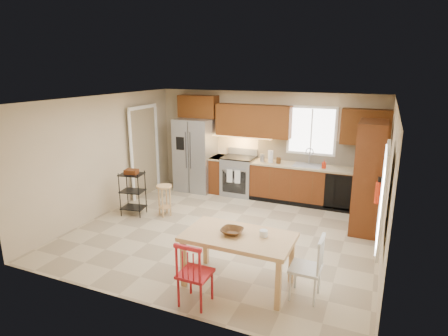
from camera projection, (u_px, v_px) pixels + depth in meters
floor at (224, 232)px, 7.14m from camera, size 5.50×5.50×0.00m
ceiling at (224, 100)px, 6.49m from camera, size 5.50×5.00×0.02m
wall_back at (265, 144)px, 9.03m from camera, size 5.50×0.02×2.50m
wall_front at (144, 218)px, 4.59m from camera, size 5.50×0.02×2.50m
wall_left at (104, 155)px, 7.86m from camera, size 0.02×5.00×2.50m
wall_right at (388, 187)px, 5.77m from camera, size 0.02×5.00×2.50m
refrigerator at (196, 155)px, 9.43m from camera, size 0.92×0.75×1.82m
range_stove at (239, 176)px, 9.17m from camera, size 0.76×0.63×0.92m
base_cabinet_narrow at (218, 174)px, 9.39m from camera, size 0.30×0.60×0.90m
base_cabinet_run at (315, 185)px, 8.48m from camera, size 2.92×0.60×0.90m
dishwasher at (339, 192)px, 8.01m from camera, size 0.60×0.02×0.78m
backsplash at (319, 152)px, 8.55m from camera, size 2.92×0.03×0.55m
upper_over_fridge at (198, 106)px, 9.30m from camera, size 1.00×0.35×0.55m
upper_left_block at (253, 121)px, 8.82m from camera, size 1.80×0.35×0.75m
upper_right_block at (366, 127)px, 7.87m from camera, size 1.00×0.35×0.75m
window_back at (312, 131)px, 8.49m from camera, size 1.12×0.04×1.12m
sink at (307, 167)px, 8.45m from camera, size 0.62×0.46×0.16m
undercab_glow at (241, 136)px, 9.02m from camera, size 1.60×0.30×0.01m
soap_bottle at (324, 164)px, 8.18m from camera, size 0.09×0.09×0.19m
paper_towel at (271, 156)px, 8.68m from camera, size 0.12×0.12×0.28m
canister_steel at (262, 158)px, 8.77m from camera, size 0.11×0.11×0.18m
canister_wood at (278, 160)px, 8.60m from camera, size 0.10×0.10×0.14m
pantry at (369, 177)px, 7.00m from camera, size 0.50×0.95×2.10m
fire_extinguisher at (379, 193)px, 5.98m from camera, size 0.12×0.12×0.36m
window_right at (383, 197)px, 4.72m from camera, size 0.04×1.02×1.32m
doorway at (144, 153)px, 9.03m from camera, size 0.04×0.95×2.10m
dining_table at (238, 260)px, 5.34m from camera, size 1.55×0.88×0.75m
chair_red at (195, 272)px, 4.88m from camera, size 0.43×0.43×0.91m
chair_white at (306, 267)px, 5.01m from camera, size 0.43×0.43×0.91m
table_bowl at (232, 234)px, 5.28m from camera, size 0.32×0.32×0.08m
table_jar at (264, 235)px, 5.19m from camera, size 0.11×0.11×0.13m
bar_stool at (165, 201)px, 7.86m from camera, size 0.40×0.40×0.67m
utility_cart at (133, 193)px, 7.88m from camera, size 0.53×0.44×0.94m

